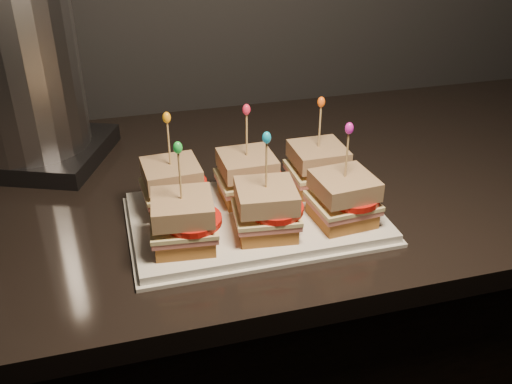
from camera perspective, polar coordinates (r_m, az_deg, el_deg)
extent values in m
cube|color=black|center=(1.29, 0.19, -16.37)|extent=(2.67, 0.68, 0.83)
cube|color=black|center=(1.03, 0.23, 0.81)|extent=(2.71, 0.72, 0.04)
cube|color=white|center=(0.88, 0.00, -2.62)|extent=(0.37, 0.23, 0.02)
cube|color=white|center=(0.88, 0.00, -2.95)|extent=(0.39, 0.24, 0.01)
cube|color=brown|center=(0.89, -8.25, -0.83)|extent=(0.08, 0.08, 0.02)
cube|color=#CB5E59|center=(0.88, -8.32, 0.03)|extent=(0.09, 0.09, 0.01)
cube|color=beige|center=(0.88, -8.35, 0.42)|extent=(0.09, 0.09, 0.01)
cylinder|color=red|center=(0.87, -7.56, 0.77)|extent=(0.08, 0.08, 0.01)
cube|color=#633115|center=(0.87, -8.48, 1.92)|extent=(0.09, 0.09, 0.03)
cylinder|color=tan|center=(0.85, -8.69, 4.56)|extent=(0.00, 0.00, 0.09)
ellipsoid|color=orange|center=(0.83, -8.92, 7.37)|extent=(0.01, 0.01, 0.02)
cube|color=brown|center=(0.91, -0.89, 0.16)|extent=(0.08, 0.08, 0.02)
cube|color=#CB5E59|center=(0.90, -0.89, 1.00)|extent=(0.09, 0.09, 0.01)
cube|color=beige|center=(0.90, -0.90, 1.40)|extent=(0.09, 0.09, 0.01)
cylinder|color=red|center=(0.89, -0.06, 1.74)|extent=(0.08, 0.08, 0.01)
cube|color=#633115|center=(0.89, -0.91, 2.88)|extent=(0.08, 0.08, 0.03)
cylinder|color=tan|center=(0.87, -0.93, 5.48)|extent=(0.00, 0.00, 0.09)
ellipsoid|color=red|center=(0.85, -0.96, 8.25)|extent=(0.01, 0.01, 0.02)
cube|color=brown|center=(0.94, 6.08, 1.09)|extent=(0.08, 0.08, 0.02)
cube|color=#CB5E59|center=(0.94, 6.13, 1.91)|extent=(0.09, 0.09, 0.01)
cube|color=beige|center=(0.93, 6.15, 2.30)|extent=(0.09, 0.09, 0.01)
cylinder|color=red|center=(0.93, 7.00, 2.63)|extent=(0.08, 0.08, 0.01)
cube|color=#633115|center=(0.92, 6.24, 3.74)|extent=(0.08, 0.08, 0.03)
cylinder|color=tan|center=(0.90, 6.38, 6.25)|extent=(0.00, 0.00, 0.09)
ellipsoid|color=#F55A0F|center=(0.89, 6.55, 8.93)|extent=(0.01, 0.01, 0.02)
cube|color=brown|center=(0.80, -7.17, -4.50)|extent=(0.09, 0.09, 0.02)
cube|color=#CB5E59|center=(0.79, -7.24, -3.59)|extent=(0.10, 0.09, 0.01)
cube|color=beige|center=(0.79, -7.27, -3.16)|extent=(0.10, 0.10, 0.01)
cylinder|color=red|center=(0.78, -6.37, -2.81)|extent=(0.08, 0.08, 0.01)
cube|color=#633115|center=(0.78, -7.39, -1.55)|extent=(0.09, 0.09, 0.03)
cylinder|color=tan|center=(0.75, -7.60, 1.32)|extent=(0.00, 0.00, 0.09)
ellipsoid|color=green|center=(0.73, -7.83, 4.42)|extent=(0.01, 0.01, 0.02)
cube|color=brown|center=(0.82, 0.98, -3.31)|extent=(0.09, 0.09, 0.02)
cube|color=#CB5E59|center=(0.81, 0.99, -2.41)|extent=(0.10, 0.10, 0.01)
cube|color=beige|center=(0.81, 1.00, -1.99)|extent=(0.10, 0.10, 0.01)
cylinder|color=red|center=(0.80, 1.94, -1.63)|extent=(0.08, 0.08, 0.01)
cube|color=#633115|center=(0.80, 1.01, -0.40)|extent=(0.09, 0.09, 0.03)
cylinder|color=tan|center=(0.78, 1.04, 2.42)|extent=(0.00, 0.00, 0.09)
ellipsoid|color=#0F98C1|center=(0.76, 1.07, 5.46)|extent=(0.01, 0.01, 0.02)
cube|color=brown|center=(0.86, 8.58, -2.14)|extent=(0.09, 0.09, 0.02)
cube|color=#CB5E59|center=(0.85, 8.66, -1.27)|extent=(0.10, 0.09, 0.01)
cube|color=beige|center=(0.85, 8.69, -0.86)|extent=(0.10, 0.09, 0.01)
cylinder|color=red|center=(0.84, 9.64, -0.51)|extent=(0.08, 0.08, 0.01)
cube|color=#633115|center=(0.83, 8.82, 0.68)|extent=(0.09, 0.09, 0.03)
cylinder|color=tan|center=(0.81, 9.06, 3.40)|extent=(0.00, 0.00, 0.09)
ellipsoid|color=#C6199F|center=(0.80, 9.31, 6.31)|extent=(0.01, 0.01, 0.02)
cube|color=#262628|center=(1.15, -21.41, 3.82)|extent=(0.33, 0.30, 0.03)
cylinder|color=silver|center=(1.10, -22.92, 11.29)|extent=(0.22, 0.22, 0.28)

